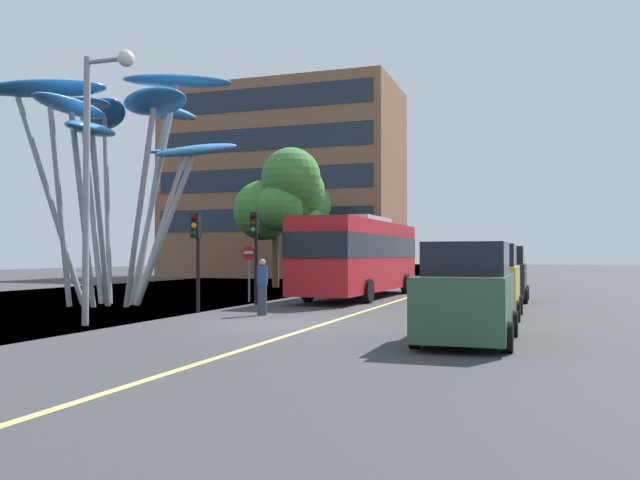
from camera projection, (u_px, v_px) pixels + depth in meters
name	position (u px, v px, depth m)	size (l,w,h in m)	color
ground	(253.00, 324.00, 18.30)	(120.00, 240.00, 0.10)	#38383A
red_bus	(360.00, 253.00, 29.14)	(2.97, 11.64, 3.57)	red
leaf_sculpture	(118.00, 123.00, 24.87)	(10.32, 9.90, 8.77)	#9EA0A5
traffic_light_kerb_near	(197.00, 241.00, 21.36)	(0.28, 0.42, 3.23)	black
traffic_light_kerb_far	(255.00, 238.00, 24.84)	(0.28, 0.42, 3.49)	black
traffic_light_island_mid	(292.00, 241.00, 29.74)	(0.28, 0.42, 3.45)	black
traffic_light_opposite	(345.00, 245.00, 36.81)	(0.28, 0.42, 3.35)	black
car_parked_near	(467.00, 295.00, 14.21)	(2.00, 4.26, 2.15)	#2D5138
car_parked_mid	(486.00, 282.00, 19.99)	(2.05, 3.92, 2.21)	gold
car_parked_far	(502.00, 275.00, 26.97)	(2.09, 4.03, 2.24)	black
street_lamp	(97.00, 151.00, 17.53)	(1.53, 0.44, 7.28)	gray
tree_pavement_near	(284.00, 195.00, 38.40)	(5.24, 5.11, 8.04)	brown
tree_pavement_far	(302.00, 216.00, 47.05)	(4.21, 4.63, 7.05)	brown
pedestrian	(262.00, 287.00, 20.54)	(0.34, 0.34, 1.76)	#2D3342
no_entry_sign	(249.00, 264.00, 26.46)	(0.60, 0.12, 2.28)	gray
backdrop_building	(285.00, 184.00, 57.64)	(19.70, 10.19, 16.28)	brown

